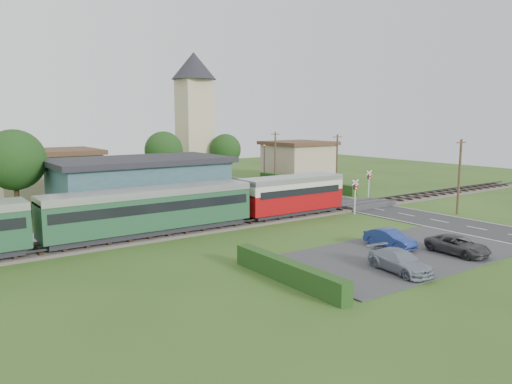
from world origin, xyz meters
TOP-DOWN VIEW (x-y plane):
  - ground at (0.00, 0.00)m, footprint 120.00×120.00m
  - railway_track at (0.00, 2.00)m, footprint 76.00×3.20m
  - road at (10.00, 0.00)m, footprint 6.00×70.00m
  - car_park at (-1.50, -12.00)m, footprint 17.00×9.00m
  - crossing_deck at (10.00, 2.00)m, footprint 6.20×3.40m
  - platform at (-10.00, 5.20)m, footprint 30.00×3.00m
  - equipment_hut at (-18.00, 5.20)m, footprint 2.30×2.30m
  - station_building at (-10.00, 10.99)m, footprint 16.00×9.00m
  - train at (-16.05, 2.00)m, footprint 43.20×2.90m
  - church_tower at (5.00, 28.00)m, footprint 6.00×6.00m
  - house_west at (-15.00, 25.00)m, footprint 10.80×8.80m
  - house_east at (20.00, 24.00)m, footprint 8.80×8.80m
  - hedge_carpark at (-11.00, -12.00)m, footprint 0.80×9.00m
  - hedge_roadside at (14.20, 16.00)m, footprint 0.80×18.00m
  - hedge_station at (-10.00, 15.50)m, footprint 22.00×0.80m
  - tree_a at (-20.00, 14.00)m, footprint 5.20×5.20m
  - tree_b at (-2.00, 23.00)m, footprint 4.60×4.60m
  - tree_c at (8.00, 25.00)m, footprint 4.20×4.20m
  - utility_pole_b at (14.20, -6.00)m, footprint 1.40×0.22m
  - utility_pole_c at (14.20, 10.00)m, footprint 1.40×0.22m
  - utility_pole_d at (14.20, 22.00)m, footprint 1.40×0.22m
  - crossing_signal_near at (6.40, -0.41)m, footprint 0.84×0.28m
  - crossing_signal_far at (13.60, 4.39)m, footprint 0.84×0.28m
  - streetlamp_east at (16.00, 27.00)m, footprint 0.30×0.30m
  - car_on_road at (10.28, 12.59)m, footprint 3.38×2.01m
  - car_park_blue at (-0.72, -10.47)m, footprint 1.33×3.77m
  - car_park_silver at (-4.66, -14.50)m, footprint 2.38×4.56m
  - car_park_dark at (1.54, -14.21)m, footprint 2.10×4.29m
  - pedestrian_near at (-2.56, 4.48)m, footprint 0.65×0.46m
  - pedestrian_far at (-15.40, 5.61)m, footprint 0.68×0.81m

SIDE VIEW (x-z plane):
  - ground at x=0.00m, z-range 0.00..0.00m
  - road at x=10.00m, z-range 0.00..0.05m
  - car_park at x=-1.50m, z-range 0.00..0.08m
  - railway_track at x=0.00m, z-range -0.13..0.36m
  - crossing_deck at x=10.00m, z-range 0.00..0.45m
  - platform at x=-10.00m, z-range 0.00..0.45m
  - car_on_road at x=10.28m, z-range 0.05..1.13m
  - hedge_carpark at x=-11.00m, z-range 0.00..1.20m
  - hedge_roadside at x=14.20m, z-range 0.00..1.20m
  - hedge_station at x=-10.00m, z-range 0.00..1.30m
  - car_park_dark at x=1.54m, z-range 0.08..1.25m
  - car_park_blue at x=-0.72m, z-range 0.08..1.32m
  - car_park_silver at x=-4.66m, z-range 0.08..1.34m
  - pedestrian_far at x=-15.40m, z-range 0.45..1.97m
  - pedestrian_near at x=-2.56m, z-range 0.45..2.12m
  - equipment_hut at x=-18.00m, z-range 0.47..3.02m
  - crossing_signal_near at x=6.40m, z-range 0.50..3.78m
  - crossing_signal_far at x=13.60m, z-range 0.50..3.78m
  - train at x=-16.05m, z-range 0.48..3.88m
  - station_building at x=-10.00m, z-range 0.04..5.34m
  - house_west at x=-15.00m, z-range 0.04..5.54m
  - house_east at x=20.00m, z-range 0.05..5.55m
  - streetlamp_east at x=16.00m, z-range 0.46..5.62m
  - utility_pole_b at x=14.20m, z-range 0.13..7.13m
  - utility_pole_c at x=14.20m, z-range 0.13..7.13m
  - utility_pole_d at x=14.20m, z-range 0.13..7.13m
  - tree_c at x=8.00m, z-range 1.26..8.04m
  - tree_b at x=-2.00m, z-range 1.35..8.69m
  - tree_a at x=-20.00m, z-range 1.38..9.38m
  - church_tower at x=5.00m, z-range 1.43..19.03m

